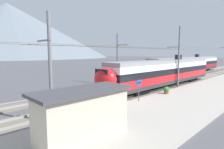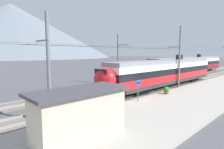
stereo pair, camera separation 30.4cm
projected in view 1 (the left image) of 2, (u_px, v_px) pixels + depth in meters
The scene contains 15 objects.
ground_plane at pixel (124, 102), 18.26m from camera, with size 400.00×400.00×0.00m, color #4C4C51.
platform_slab at pixel (163, 110), 15.22m from camera, with size 120.00×7.14×0.29m, color #A39E93.
track_near at pixel (115, 99), 19.12m from camera, with size 120.00×3.00×0.28m.
track_far at pixel (88, 92), 22.41m from camera, with size 120.00×3.00×0.28m.
train_near_platform at pixel (165, 72), 25.76m from camera, with size 23.99×2.88×4.27m.
train_far_track at pixel (188, 64), 41.89m from camera, with size 32.20×2.85×4.27m.
catenary_mast_west at pixel (50, 67), 12.18m from camera, with size 39.01×1.94×7.46m.
catenary_mast_mid at pixel (178, 57), 24.89m from camera, with size 39.01×1.94×8.35m.
catenary_mast_far_side at pixel (118, 58), 28.20m from camera, with size 39.01×2.20×7.72m.
platform_sign at pixel (139, 86), 17.25m from camera, with size 0.70×0.08×2.00m.
passenger_walking at pixel (76, 111), 11.38m from camera, with size 0.53×0.22×1.69m.
handbag_beside_passenger at pixel (89, 118), 12.37m from camera, with size 0.32×0.18×0.43m.
potted_plant_platform_edge at pixel (166, 90), 20.56m from camera, with size 0.67×0.67×0.82m.
platform_shelter at pixel (83, 113), 9.79m from camera, with size 5.30×2.27×2.64m.
mountain_central_peak at pixel (8, 30), 203.27m from camera, with size 217.60×217.60×58.99m, color slate.
Camera 1 is at (-13.37, -11.85, 4.80)m, focal length 29.68 mm.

